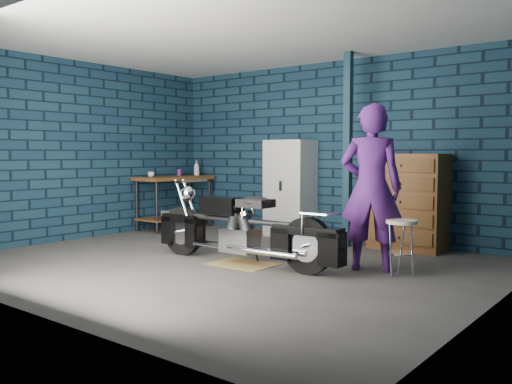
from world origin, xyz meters
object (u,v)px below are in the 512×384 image
workbench (174,203)px  motorcycle (243,223)px  person (371,188)px  tool_chest (408,202)px  storage_bin (178,219)px  locker (290,188)px  shop_stool (401,248)px

workbench → motorcycle: size_ratio=0.63×
workbench → person: (4.20, -0.99, 0.47)m
tool_chest → storage_bin: bearing=-173.3°
locker → tool_chest: locker is taller
storage_bin → workbench: bearing=-106.5°
workbench → shop_stool: size_ratio=2.35×
workbench → motorcycle: motorcycle is taller
workbench → locker: bearing=14.5°
workbench → tool_chest: bearing=7.6°
locker → shop_stool: 3.00m
storage_bin → tool_chest: tool_chest is taller
motorcycle → person: person is taller
motorcycle → locker: 2.31m
motorcycle → storage_bin: (-2.87, 1.68, -0.33)m
person → storage_bin: bearing=-36.8°
workbench → motorcycle: 3.31m
locker → tool_chest: bearing=0.0°
person → storage_bin: person is taller
motorcycle → locker: bearing=110.1°
workbench → locker: 2.15m
person → workbench: bearing=-35.8°
storage_bin → tool_chest: (3.98, 0.46, 0.49)m
shop_stool → motorcycle: bearing=-160.9°
workbench → tool_chest: 4.04m
person → shop_stool: size_ratio=3.09×
locker → workbench: bearing=-165.5°
person → tool_chest: size_ratio=1.42×
storage_bin → tool_chest: 4.04m
person → shop_stool: person is taller
person → shop_stool: 0.73m
storage_bin → tool_chest: size_ratio=0.38×
storage_bin → shop_stool: (4.56, -1.09, 0.14)m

